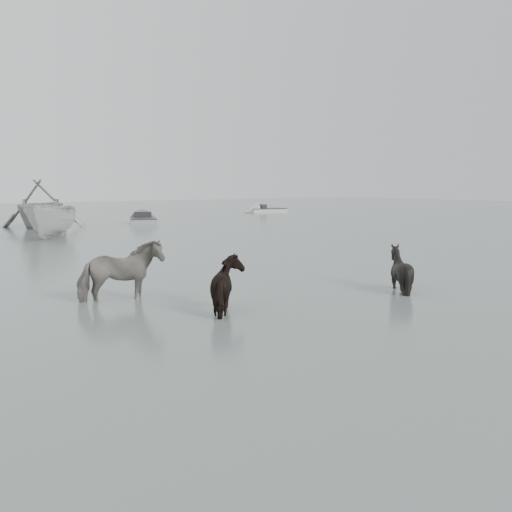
{
  "coord_description": "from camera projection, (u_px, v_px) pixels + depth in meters",
  "views": [
    {
      "loc": [
        -8.37,
        -9.53,
        2.63
      ],
      "look_at": [
        -0.92,
        0.78,
        1.0
      ],
      "focal_mm": 40.0,
      "sensor_mm": 36.0,
      "label": 1
    }
  ],
  "objects": [
    {
      "name": "skiff_port",
      "position": [
        143.0,
        218.0,
        37.16
      ],
      "size": [
        3.21,
        4.79,
        0.75
      ],
      "primitive_type": null,
      "rotation": [
        0.0,
        0.0,
        1.18
      ],
      "color": "gray",
      "rests_on": "ground"
    },
    {
      "name": "ground",
      "position": [
        309.0,
        300.0,
        12.86
      ],
      "size": [
        140.0,
        140.0,
        0.0
      ],
      "primitive_type": "plane",
      "color": "#53625C",
      "rests_on": "ground"
    },
    {
      "name": "skiff_star",
      "position": [
        268.0,
        208.0,
        51.05
      ],
      "size": [
        4.71,
        2.7,
        0.75
      ],
      "primitive_type": null,
      "rotation": [
        0.0,
        0.0,
        2.88
      ],
      "color": "beige",
      "rests_on": "ground"
    },
    {
      "name": "pony_pinto",
      "position": [
        120.0,
        266.0,
        12.79
      ],
      "size": [
        1.97,
        1.13,
        1.57
      ],
      "primitive_type": "imported",
      "rotation": [
        0.0,
        0.0,
        1.41
      ],
      "color": "black",
      "rests_on": "ground"
    },
    {
      "name": "pony_dark",
      "position": [
        231.0,
        279.0,
        11.75
      ],
      "size": [
        1.36,
        1.52,
        1.35
      ],
      "primitive_type": "imported",
      "rotation": [
        0.0,
        0.0,
        1.4
      ],
      "color": "black",
      "rests_on": "ground"
    },
    {
      "name": "boat_small",
      "position": [
        52.0,
        220.0,
        27.37
      ],
      "size": [
        4.06,
        4.75,
        1.77
      ],
      "primitive_type": "imported",
      "rotation": [
        0.0,
        0.0,
        -0.62
      ],
      "color": "beige",
      "rests_on": "ground"
    },
    {
      "name": "rowboat_trail",
      "position": [
        41.0,
        202.0,
        33.65
      ],
      "size": [
        7.15,
        7.39,
        2.98
      ],
      "primitive_type": "imported",
      "rotation": [
        0.0,
        0.0,
        2.58
      ],
      "color": "#A0A3A0",
      "rests_on": "ground"
    },
    {
      "name": "pony_black",
      "position": [
        400.0,
        261.0,
        14.07
      ],
      "size": [
        1.53,
        1.42,
        1.46
      ],
      "primitive_type": "imported",
      "rotation": [
        0.0,
        0.0,
        1.77
      ],
      "color": "black",
      "rests_on": "ground"
    }
  ]
}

